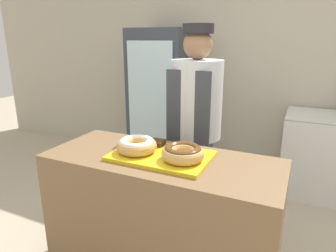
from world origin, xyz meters
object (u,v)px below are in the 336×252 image
object	(u,v)px
serving_tray	(161,156)
brownie_back_left	(157,142)
chest_freezer	(333,157)
donut_light_glaze	(137,145)
beverage_fridge	(162,100)
baker_person	(195,129)
donut_chocolate_glaze	(183,152)
brownie_back_right	(184,147)

from	to	relation	value
serving_tray	brownie_back_left	distance (m)	0.17
chest_freezer	donut_light_glaze	bearing A→B (deg)	-125.37
serving_tray	chest_freezer	xyz separation A→B (m)	(1.12, 1.76, -0.47)
brownie_back_left	beverage_fridge	xyz separation A→B (m)	(-0.76, 1.62, -0.07)
chest_freezer	baker_person	bearing A→B (deg)	-135.56
donut_chocolate_glaze	brownie_back_left	distance (m)	0.31
brownie_back_left	brownie_back_right	world-z (taller)	same
brownie_back_left	baker_person	distance (m)	0.53
donut_light_glaze	donut_chocolate_glaze	bearing A→B (deg)	0.00
serving_tray	donut_light_glaze	xyz separation A→B (m)	(-0.16, -0.03, 0.06)
serving_tray	brownie_back_right	world-z (taller)	brownie_back_right
beverage_fridge	chest_freezer	distance (m)	2.02
serving_tray	brownie_back_left	bearing A→B (deg)	125.45
serving_tray	donut_chocolate_glaze	size ratio (longest dim) A/B	2.40
donut_chocolate_glaze	baker_person	distance (m)	0.71
donut_light_glaze	brownie_back_left	distance (m)	0.18
serving_tray	baker_person	bearing A→B (deg)	90.94
donut_light_glaze	brownie_back_right	size ratio (longest dim) A/B	2.68
beverage_fridge	serving_tray	bearing A→B (deg)	-64.02
serving_tray	brownie_back_right	xyz separation A→B (m)	(0.10, 0.14, 0.03)
serving_tray	chest_freezer	size ratio (longest dim) A/B	0.62
brownie_back_left	chest_freezer	size ratio (longest dim) A/B	0.10
brownie_back_left	brownie_back_right	xyz separation A→B (m)	(0.20, 0.00, 0.00)
serving_tray	donut_light_glaze	bearing A→B (deg)	-168.72
donut_light_glaze	chest_freezer	distance (m)	2.26
donut_light_glaze	brownie_back_right	distance (m)	0.31
brownie_back_right	baker_person	size ratio (longest dim) A/B	0.06
brownie_back_right	beverage_fridge	world-z (taller)	beverage_fridge
serving_tray	baker_person	world-z (taller)	baker_person
baker_person	chest_freezer	world-z (taller)	baker_person
chest_freezer	brownie_back_right	bearing A→B (deg)	-122.06
serving_tray	beverage_fridge	distance (m)	1.95
brownie_back_right	chest_freezer	world-z (taller)	brownie_back_right
brownie_back_left	brownie_back_right	distance (m)	0.20
serving_tray	baker_person	xyz separation A→B (m)	(-0.01, 0.66, -0.01)
brownie_back_left	serving_tray	bearing A→B (deg)	-54.55
serving_tray	chest_freezer	world-z (taller)	serving_tray
donut_chocolate_glaze	brownie_back_right	distance (m)	0.18
serving_tray	chest_freezer	distance (m)	2.14
donut_light_glaze	brownie_back_left	bearing A→B (deg)	71.29
donut_light_glaze	chest_freezer	bearing A→B (deg)	54.63
donut_light_glaze	brownie_back_left	size ratio (longest dim) A/B	2.68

